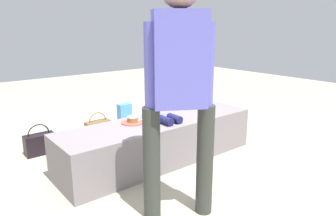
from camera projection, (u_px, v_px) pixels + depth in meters
ground_plane at (160, 160)px, 3.23m from camera, size 12.00×12.00×0.00m
concrete_ledge at (160, 140)px, 3.18m from camera, size 2.07×0.59×0.43m
child_seated at (162, 99)px, 3.08m from camera, size 0.28×0.32×0.48m
adult_standing at (179, 76)px, 2.06m from camera, size 0.45×0.35×1.70m
cake_plate at (133, 121)px, 3.04m from camera, size 0.22×0.22×0.07m
gift_bag at (125, 115)px, 4.30m from camera, size 0.18×0.10×0.35m
railing_post at (194, 84)px, 4.50m from camera, size 0.36×0.36×1.34m
water_bottle_near_gift at (51, 154)px, 3.13m from camera, size 0.07×0.07×0.21m
water_bottle_far_side at (49, 130)px, 3.82m from camera, size 0.07×0.07×0.23m
party_cup_red at (75, 134)px, 3.88m from camera, size 0.08×0.08×0.09m
handbag_black_leather at (40, 144)px, 3.36m from camera, size 0.31×0.14×0.33m
handbag_brown_canvas at (98, 127)px, 3.95m from camera, size 0.31×0.13×0.30m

